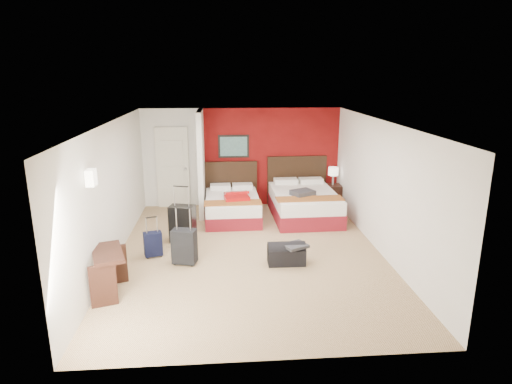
{
  "coord_description": "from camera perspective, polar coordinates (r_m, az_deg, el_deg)",
  "views": [
    {
      "loc": [
        -0.5,
        -7.78,
        3.37
      ],
      "look_at": [
        0.18,
        0.8,
        1.0
      ],
      "focal_mm": 30.74,
      "sensor_mm": 36.0,
      "label": 1
    }
  ],
  "objects": [
    {
      "name": "desk",
      "position": [
        7.26,
        -18.56,
        -9.94
      ],
      "size": [
        0.68,
        0.96,
        0.72
      ],
      "primitive_type": "cube",
      "rotation": [
        0.0,
        0.0,
        0.32
      ],
      "color": "#321710",
      "rests_on": "ground"
    },
    {
      "name": "room_walls",
      "position": [
        9.48,
        -9.88,
        2.29
      ],
      "size": [
        5.02,
        6.52,
        2.5
      ],
      "color": "white",
      "rests_on": "ground"
    },
    {
      "name": "red_accent_panel",
      "position": [
        11.28,
        1.93,
        4.55
      ],
      "size": [
        3.5,
        0.04,
        2.5
      ],
      "primitive_type": "cube",
      "color": "maroon",
      "rests_on": "ground"
    },
    {
      "name": "ground",
      "position": [
        8.49,
        -0.79,
        -7.99
      ],
      "size": [
        6.5,
        6.5,
        0.0
      ],
      "primitive_type": "plane",
      "color": "tan",
      "rests_on": "ground"
    },
    {
      "name": "duffel_bag",
      "position": [
        8.02,
        3.97,
        -8.15
      ],
      "size": [
        0.67,
        0.36,
        0.34
      ],
      "primitive_type": "cube",
      "rotation": [
        0.0,
        0.0,
        -0.0
      ],
      "color": "black",
      "rests_on": "ground"
    },
    {
      "name": "jacket_bundle",
      "position": [
        10.09,
        6.08,
        -0.1
      ],
      "size": [
        0.61,
        0.56,
        0.12
      ],
      "primitive_type": "cube",
      "rotation": [
        0.0,
        0.0,
        0.45
      ],
      "color": "#3A3A3F",
      "rests_on": "bed_right"
    },
    {
      "name": "bed_right",
      "position": [
        10.5,
        6.27,
        -1.62
      ],
      "size": [
        1.52,
        2.13,
        0.63
      ],
      "primitive_type": "cube",
      "rotation": [
        0.0,
        0.0,
        0.02
      ],
      "color": "white",
      "rests_on": "ground"
    },
    {
      "name": "partition_wall",
      "position": [
        10.61,
        -7.14,
        3.75
      ],
      "size": [
        0.12,
        1.2,
        2.5
      ],
      "primitive_type": "cube",
      "color": "silver",
      "rests_on": "ground"
    },
    {
      "name": "jacket_draped",
      "position": [
        7.92,
        5.13,
        -6.95
      ],
      "size": [
        0.51,
        0.48,
        0.05
      ],
      "primitive_type": "cube",
      "rotation": [
        0.0,
        0.0,
        0.44
      ],
      "color": "#35353A",
      "rests_on": "duffel_bag"
    },
    {
      "name": "table_lamp",
      "position": [
        11.23,
        10.0,
        2.04
      ],
      "size": [
        0.34,
        0.34,
        0.45
      ],
      "primitive_type": "cylinder",
      "rotation": [
        0.0,
        0.0,
        -0.43
      ],
      "color": "silver",
      "rests_on": "nightstand"
    },
    {
      "name": "entry_door",
      "position": [
        11.3,
        -10.79,
        3.14
      ],
      "size": [
        0.82,
        0.06,
        2.05
      ],
      "primitive_type": "cube",
      "color": "silver",
      "rests_on": "ground"
    },
    {
      "name": "red_suitcase_open",
      "position": [
        10.18,
        -2.54,
        -0.49
      ],
      "size": [
        0.66,
        0.84,
        0.1
      ],
      "primitive_type": "cube",
      "rotation": [
        0.0,
        0.0,
        0.15
      ],
      "color": "#B90F10",
      "rests_on": "bed_left"
    },
    {
      "name": "suitcase_black",
      "position": [
        9.02,
        -9.52,
        -4.24
      ],
      "size": [
        0.56,
        0.42,
        0.74
      ],
      "primitive_type": "cube",
      "rotation": [
        0.0,
        0.0,
        -0.25
      ],
      "color": "black",
      "rests_on": "ground"
    },
    {
      "name": "suitcase_charcoal",
      "position": [
        8.04,
        -9.3,
        -7.17
      ],
      "size": [
        0.47,
        0.35,
        0.62
      ],
      "primitive_type": "cube",
      "rotation": [
        0.0,
        0.0,
        -0.24
      ],
      "color": "black",
      "rests_on": "ground"
    },
    {
      "name": "nightstand",
      "position": [
        11.36,
        9.88,
        -0.53
      ],
      "size": [
        0.45,
        0.45,
        0.6
      ],
      "primitive_type": "cube",
      "rotation": [
        0.0,
        0.0,
        -0.07
      ],
      "color": "black",
      "rests_on": "ground"
    },
    {
      "name": "suitcase_navy",
      "position": [
        8.49,
        -13.25,
        -6.77
      ],
      "size": [
        0.37,
        0.29,
        0.45
      ],
      "primitive_type": "cube",
      "rotation": [
        0.0,
        0.0,
        0.3
      ],
      "color": "black",
      "rests_on": "ground"
    },
    {
      "name": "bed_left",
      "position": [
        10.36,
        -3.09,
        -2.04
      ],
      "size": [
        1.28,
        1.81,
        0.54
      ],
      "primitive_type": "cube",
      "rotation": [
        0.0,
        0.0,
        0.01
      ],
      "color": "white",
      "rests_on": "ground"
    }
  ]
}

